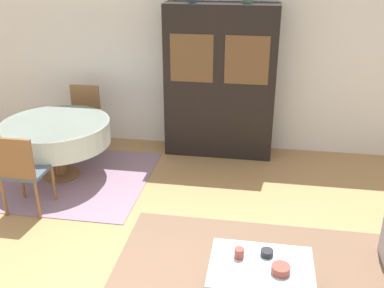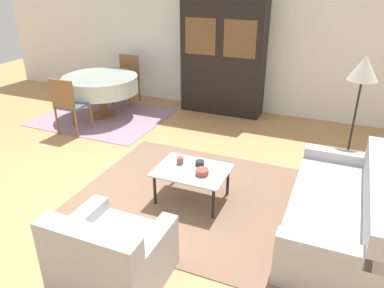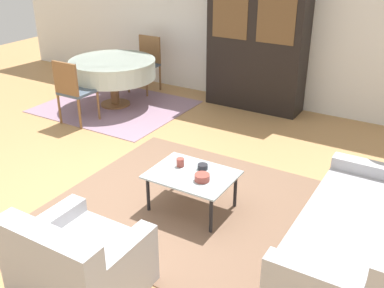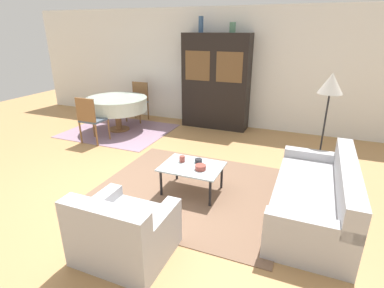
{
  "view_description": "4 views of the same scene",
  "coord_description": "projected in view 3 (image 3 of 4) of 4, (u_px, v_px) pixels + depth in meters",
  "views": [
    {
      "loc": [
        0.88,
        -2.79,
        2.8
      ],
      "look_at": [
        0.2,
        1.4,
        0.95
      ],
      "focal_mm": 42.0,
      "sensor_mm": 36.0,
      "label": 1
    },
    {
      "loc": [
        2.46,
        -3.31,
        2.56
      ],
      "look_at": [
        0.97,
        0.23,
        0.75
      ],
      "focal_mm": 35.0,
      "sensor_mm": 36.0,
      "label": 2
    },
    {
      "loc": [
        2.99,
        -3.15,
        2.63
      ],
      "look_at": [
        0.97,
        0.23,
        0.75
      ],
      "focal_mm": 42.0,
      "sensor_mm": 36.0,
      "label": 3
    },
    {
      "loc": [
        2.43,
        -3.31,
        2.24
      ],
      "look_at": [
        0.97,
        0.23,
        0.75
      ],
      "focal_mm": 28.0,
      "sensor_mm": 36.0,
      "label": 4
    }
  ],
  "objects": [
    {
      "name": "bowl_small",
      "position": [
        203.0,
        167.0,
        4.6
      ],
      "size": [
        0.11,
        0.11,
        0.05
      ],
      "color": "#232328",
      "rests_on": "coffee_table"
    },
    {
      "name": "couch",
      "position": [
        360.0,
        238.0,
        3.8
      ],
      "size": [
        0.89,
        1.97,
        0.77
      ],
      "rotation": [
        0.0,
        0.0,
        1.57
      ],
      "color": "#B2B2B7",
      "rests_on": "ground_plane"
    },
    {
      "name": "dining_rug",
      "position": [
        115.0,
        106.0,
        7.41
      ],
      "size": [
        2.25,
        1.9,
        0.01
      ],
      "color": "gray",
      "rests_on": "ground_plane"
    },
    {
      "name": "coffee_table",
      "position": [
        192.0,
        177.0,
        4.54
      ],
      "size": [
        0.85,
        0.64,
        0.41
      ],
      "color": "black",
      "rests_on": "area_rug"
    },
    {
      "name": "bowl",
      "position": [
        202.0,
        177.0,
        4.38
      ],
      "size": [
        0.15,
        0.15,
        0.07
      ],
      "color": "#9E4238",
      "rests_on": "coffee_table"
    },
    {
      "name": "cup",
      "position": [
        180.0,
        162.0,
        4.65
      ],
      "size": [
        0.08,
        0.08,
        0.09
      ],
      "color": "#9E4238",
      "rests_on": "coffee_table"
    },
    {
      "name": "display_cabinet",
      "position": [
        257.0,
        41.0,
        6.96
      ],
      "size": [
        1.54,
        0.48,
        2.15
      ],
      "color": "black",
      "rests_on": "ground_plane"
    },
    {
      "name": "ground_plane",
      "position": [
        106.0,
        194.0,
        4.96
      ],
      "size": [
        14.0,
        14.0,
        0.0
      ],
      "primitive_type": "plane",
      "color": "tan"
    },
    {
      "name": "dining_table",
      "position": [
        113.0,
        69.0,
        7.21
      ],
      "size": [
        1.37,
        1.37,
        0.76
      ],
      "color": "brown",
      "rests_on": "dining_rug"
    },
    {
      "name": "area_rug",
      "position": [
        192.0,
        205.0,
        4.75
      ],
      "size": [
        2.69,
        2.38,
        0.01
      ],
      "color": "brown",
      "rests_on": "ground_plane"
    },
    {
      "name": "wall_back",
      "position": [
        249.0,
        19.0,
        7.19
      ],
      "size": [
        10.0,
        0.06,
        2.7
      ],
      "color": "white",
      "rests_on": "ground_plane"
    },
    {
      "name": "dining_chair_far",
      "position": [
        146.0,
        60.0,
        7.94
      ],
      "size": [
        0.44,
        0.44,
        0.95
      ],
      "rotation": [
        0.0,
        0.0,
        3.14
      ],
      "color": "brown",
      "rests_on": "dining_rug"
    },
    {
      "name": "dining_chair_near",
      "position": [
        73.0,
        88.0,
        6.53
      ],
      "size": [
        0.44,
        0.44,
        0.95
      ],
      "color": "brown",
      "rests_on": "dining_rug"
    },
    {
      "name": "armchair",
      "position": [
        78.0,
        264.0,
        3.49
      ],
      "size": [
        0.91,
        0.81,
        0.75
      ],
      "color": "#B2B2B7",
      "rests_on": "ground_plane"
    }
  ]
}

